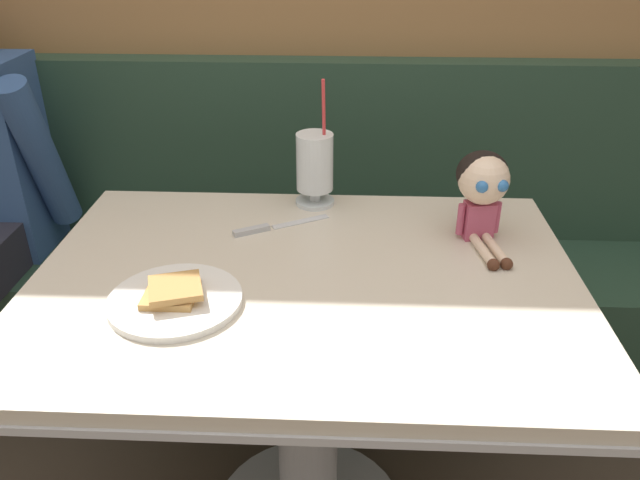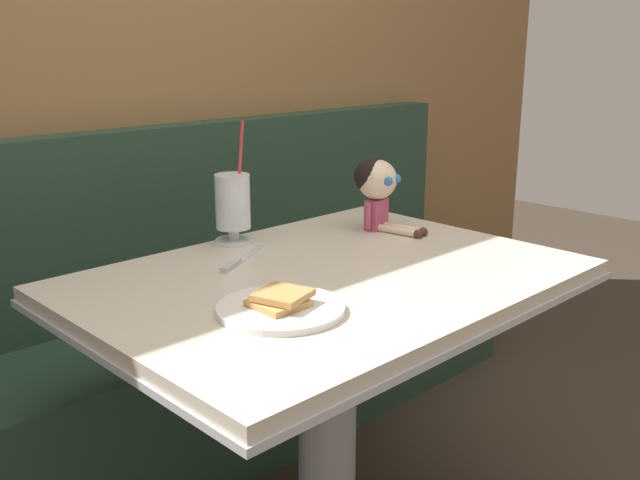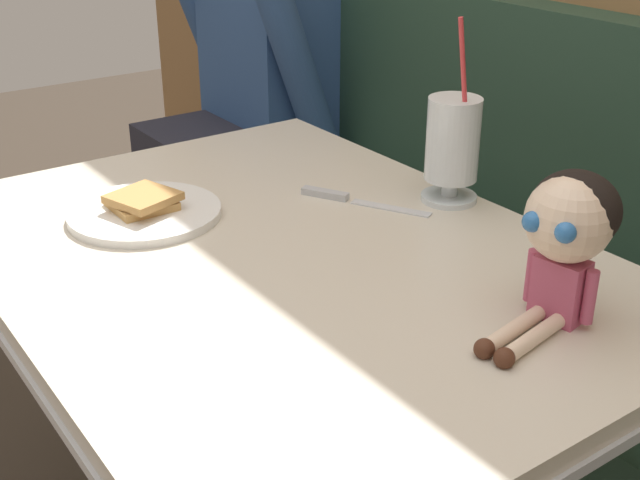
# 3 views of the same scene
# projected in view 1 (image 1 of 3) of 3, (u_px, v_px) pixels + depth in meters

# --- Properties ---
(booth_bench) EXTENTS (2.60, 0.48, 1.00)m
(booth_bench) POSITION_uv_depth(u_px,v_px,m) (320.00, 284.00, 2.01)
(booth_bench) COLOR #233D2D
(booth_bench) RESTS_ON ground
(diner_table) EXTENTS (1.11, 0.81, 0.74)m
(diner_table) POSITION_uv_depth(u_px,v_px,m) (307.00, 353.00, 1.35)
(diner_table) COLOR beige
(diner_table) RESTS_ON ground
(toast_plate) EXTENTS (0.25, 0.25, 0.04)m
(toast_plate) POSITION_uv_depth(u_px,v_px,m) (175.00, 298.00, 1.17)
(toast_plate) COLOR white
(toast_plate) RESTS_ON diner_table
(milkshake_glass) EXTENTS (0.10, 0.10, 0.32)m
(milkshake_glass) POSITION_uv_depth(u_px,v_px,m) (317.00, 165.00, 1.52)
(milkshake_glass) COLOR silver
(milkshake_glass) RESTS_ON diner_table
(butter_knife) EXTENTS (0.22, 0.13, 0.01)m
(butter_knife) POSITION_uv_depth(u_px,v_px,m) (265.00, 228.00, 1.44)
(butter_knife) COLOR silver
(butter_knife) RESTS_ON diner_table
(seated_doll) EXTENTS (0.13, 0.23, 0.20)m
(seated_doll) POSITION_uv_depth(u_px,v_px,m) (483.00, 184.00, 1.35)
(seated_doll) COLOR #B74C6B
(seated_doll) RESTS_ON diner_table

